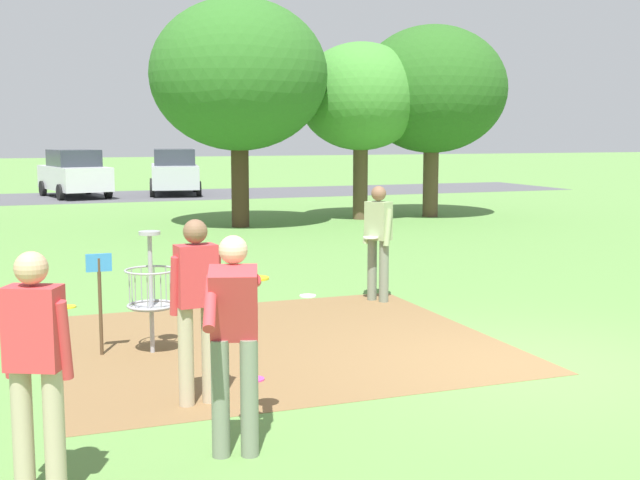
# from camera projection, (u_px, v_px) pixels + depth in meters

# --- Properties ---
(ground_plane) EXTENTS (160.00, 160.00, 0.00)m
(ground_plane) POSITION_uv_depth(u_px,v_px,m) (531.00, 367.00, 8.77)
(ground_plane) COLOR #5B8942
(dirt_tee_pad) EXTENTS (5.15, 4.66, 0.01)m
(dirt_tee_pad) POSITION_uv_depth(u_px,v_px,m) (274.00, 343.00, 9.75)
(dirt_tee_pad) COLOR brown
(dirt_tee_pad) RESTS_ON ground
(disc_golf_basket) EXTENTS (0.98, 0.58, 1.39)m
(disc_golf_basket) POSITION_uv_depth(u_px,v_px,m) (145.00, 287.00, 9.22)
(disc_golf_basket) COLOR #9E9EA3
(disc_golf_basket) RESTS_ON ground
(player_foreground_watching) EXTENTS (0.75, 0.99, 1.71)m
(player_foreground_watching) POSITION_uv_depth(u_px,v_px,m) (234.00, 331.00, 6.23)
(player_foreground_watching) COLOR slate
(player_foreground_watching) RESTS_ON ground
(player_throwing) EXTENTS (0.45, 0.49, 1.71)m
(player_throwing) POSITION_uv_depth(u_px,v_px,m) (378.00, 236.00, 12.07)
(player_throwing) COLOR slate
(player_throwing) RESTS_ON ground
(player_waiting_left) EXTENTS (0.49, 0.45, 1.71)m
(player_waiting_left) POSITION_uv_depth(u_px,v_px,m) (36.00, 362.00, 5.45)
(player_waiting_left) COLOR tan
(player_waiting_left) RESTS_ON ground
(player_waiting_right) EXTENTS (0.48, 0.42, 1.71)m
(player_waiting_right) POSITION_uv_depth(u_px,v_px,m) (196.00, 301.00, 7.44)
(player_waiting_right) COLOR tan
(player_waiting_right) RESTS_ON ground
(frisbee_near_basket) EXTENTS (0.25, 0.25, 0.02)m
(frisbee_near_basket) POSITION_uv_depth(u_px,v_px,m) (308.00, 296.00, 12.54)
(frisbee_near_basket) COLOR white
(frisbee_near_basket) RESTS_ON ground
(frisbee_by_tee) EXTENTS (0.21, 0.21, 0.02)m
(frisbee_by_tee) POSITION_uv_depth(u_px,v_px,m) (254.00, 379.00, 8.29)
(frisbee_by_tee) COLOR #E53D99
(frisbee_by_tee) RESTS_ON ground
(frisbee_far_right) EXTENTS (0.24, 0.24, 0.02)m
(frisbee_far_right) POSITION_uv_depth(u_px,v_px,m) (68.00, 307.00, 11.75)
(frisbee_far_right) COLOR gold
(frisbee_far_right) RESTS_ON ground
(tree_near_left) EXTENTS (3.59, 3.59, 5.04)m
(tree_near_left) POSITION_uv_depth(u_px,v_px,m) (361.00, 97.00, 23.38)
(tree_near_left) COLOR brown
(tree_near_left) RESTS_ON ground
(tree_near_right) EXTENTS (4.62, 4.62, 5.94)m
(tree_near_right) POSITION_uv_depth(u_px,v_px,m) (239.00, 75.00, 21.34)
(tree_near_right) COLOR #422D1E
(tree_near_right) RESTS_ON ground
(tree_mid_left) EXTENTS (4.36, 4.36, 5.60)m
(tree_mid_left) POSITION_uv_depth(u_px,v_px,m) (432.00, 90.00, 24.04)
(tree_mid_left) COLOR brown
(tree_mid_left) RESTS_ON ground
(parking_lot_strip) EXTENTS (36.00, 6.00, 0.01)m
(parking_lot_strip) POSITION_uv_depth(u_px,v_px,m) (151.00, 195.00, 32.81)
(parking_lot_strip) COLOR #4C4C51
(parking_lot_strip) RESTS_ON ground
(parked_car_leftmost) EXTENTS (2.63, 4.48, 1.84)m
(parked_car_leftmost) POSITION_uv_depth(u_px,v_px,m) (74.00, 173.00, 31.89)
(parked_car_leftmost) COLOR silver
(parked_car_leftmost) RESTS_ON ground
(parked_car_center_left) EXTENTS (2.45, 4.43, 1.84)m
(parked_car_center_left) POSITION_uv_depth(u_px,v_px,m) (174.00, 172.00, 33.34)
(parked_car_center_left) COLOR #B2B7BC
(parked_car_center_left) RESTS_ON ground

